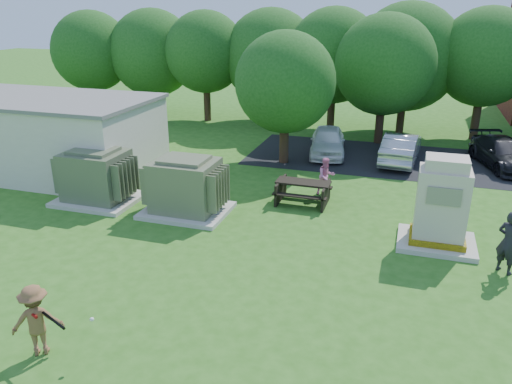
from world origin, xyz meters
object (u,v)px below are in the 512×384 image
(transformer_left, at_px, (97,177))
(picnic_table, at_px, (303,189))
(car_white, at_px, (328,141))
(person_at_picnic, at_px, (326,176))
(generator_cabinet, at_px, (441,208))
(person_by_generator, at_px, (509,242))
(car_silver_a, at_px, (401,148))
(transformer_right, at_px, (186,187))
(car_dark, at_px, (503,153))
(batter, at_px, (37,320))

(transformer_left, height_order, picnic_table, transformer_left)
(picnic_table, relative_size, car_white, 0.49)
(transformer_left, relative_size, person_at_picnic, 2.01)
(generator_cabinet, xyz_separation_m, person_by_generator, (1.79, -1.22, -0.33))
(picnic_table, xyz_separation_m, person_at_picnic, (0.65, 1.20, 0.21))
(generator_cabinet, xyz_separation_m, car_white, (-5.03, 8.86, -0.55))
(person_by_generator, height_order, person_at_picnic, person_by_generator)
(transformer_left, bearing_deg, car_silver_a, 38.86)
(transformer_right, xyz_separation_m, generator_cabinet, (8.59, 0.02, 0.29))
(picnic_table, height_order, car_silver_a, car_silver_a)
(car_dark, bearing_deg, generator_cabinet, -125.52)
(picnic_table, height_order, car_dark, car_dark)
(transformer_left, height_order, person_by_generator, transformer_left)
(picnic_table, bearing_deg, batter, -108.92)
(transformer_left, bearing_deg, person_by_generator, -4.83)
(person_at_picnic, bearing_deg, transformer_left, 167.71)
(batter, height_order, car_dark, batter)
(transformer_right, height_order, car_dark, transformer_right)
(car_silver_a, relative_size, car_dark, 0.96)
(transformer_left, distance_m, car_silver_a, 13.87)
(picnic_table, bearing_deg, transformer_right, -150.02)
(car_white, height_order, car_dark, car_white)
(batter, bearing_deg, car_dark, -155.33)
(transformer_right, height_order, generator_cabinet, generator_cabinet)
(transformer_left, relative_size, car_dark, 0.66)
(car_silver_a, bearing_deg, picnic_table, 67.89)
(picnic_table, xyz_separation_m, car_dark, (7.82, 7.18, 0.11))
(batter, relative_size, car_silver_a, 0.38)
(generator_cabinet, distance_m, person_at_picnic, 5.36)
(picnic_table, distance_m, car_white, 6.69)
(car_dark, bearing_deg, car_white, 165.97)
(transformer_left, xyz_separation_m, car_silver_a, (10.79, 8.70, -0.26))
(batter, relative_size, car_white, 0.40)
(picnic_table, bearing_deg, person_at_picnic, 61.43)
(generator_cabinet, distance_m, batter, 11.58)
(batter, xyz_separation_m, car_dark, (11.33, 17.43, -0.17))
(person_by_generator, relative_size, person_at_picnic, 1.25)
(batter, distance_m, car_dark, 20.79)
(batter, xyz_separation_m, car_silver_a, (6.80, 16.75, -0.11))
(transformer_right, bearing_deg, car_dark, 38.88)
(transformer_right, height_order, batter, transformer_right)
(car_dark, bearing_deg, batter, -140.57)
(person_at_picnic, bearing_deg, batter, -144.87)
(picnic_table, relative_size, person_by_generator, 1.09)
(transformer_right, relative_size, batter, 1.82)
(transformer_right, relative_size, picnic_table, 1.48)
(person_at_picnic, bearing_deg, car_silver_a, 28.71)
(picnic_table, relative_size, batter, 1.23)
(person_at_picnic, relative_size, car_silver_a, 0.34)
(person_at_picnic, xyz_separation_m, car_silver_a, (2.63, 5.30, -0.03))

